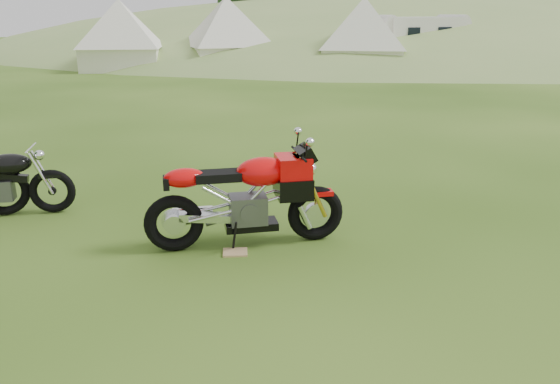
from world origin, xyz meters
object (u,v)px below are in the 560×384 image
object	(u,v)px
tent_left	(121,37)
caravan	(416,42)
sport_motorcycle	(246,191)
tent_right	(363,38)
plywood_board	(235,252)
tent_mid	(227,36)

from	to	relation	value
tent_left	caravan	xyz separation A→B (m)	(13.58, -2.42, -0.27)
sport_motorcycle	tent_right	bearing A→B (deg)	66.63
sport_motorcycle	tent_left	size ratio (longest dim) A/B	0.65
plywood_board	tent_right	distance (m)	19.72
tent_mid	tent_right	xyz separation A→B (m)	(5.46, -3.28, -0.02)
caravan	sport_motorcycle	bearing A→B (deg)	-131.23
sport_motorcycle	plywood_board	xyz separation A→B (m)	(-0.18, -0.21, -0.64)
sport_motorcycle	tent_mid	world-z (taller)	tent_mid
sport_motorcycle	tent_mid	xyz separation A→B (m)	(3.33, 20.58, 0.84)
sport_motorcycle	caravan	distance (m)	22.25
tent_left	tent_mid	size ratio (longest dim) A/B	0.98
plywood_board	tent_left	bearing A→B (deg)	93.47
plywood_board	tent_right	xyz separation A→B (m)	(8.97, 17.51, 1.46)
tent_mid	sport_motorcycle	bearing A→B (deg)	-104.76
sport_motorcycle	caravan	xyz separation A→B (m)	(12.11, 18.65, 0.53)
plywood_board	tent_right	world-z (taller)	tent_right
tent_left	caravan	size ratio (longest dim) A/B	0.66
tent_mid	tent_right	world-z (taller)	tent_mid
plywood_board	tent_mid	size ratio (longest dim) A/B	0.08
tent_mid	caravan	bearing A→B (deg)	-17.97
sport_motorcycle	tent_left	world-z (taller)	tent_left
tent_right	caravan	distance (m)	3.60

